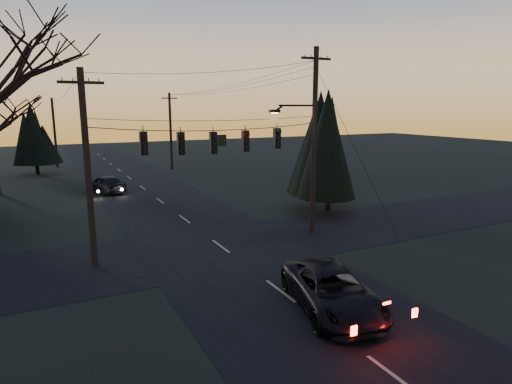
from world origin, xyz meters
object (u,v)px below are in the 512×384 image
sedan_oncoming_a (106,184)px  utility_pole_far_r (172,169)px  utility_pole_far_l (58,167)px  suv_near (332,291)px  utility_pole_right (312,232)px  evergreen_right (330,149)px  utility_pole_left (95,266)px

sedan_oncoming_a → utility_pole_far_r: bearing=-146.7°
utility_pole_far_l → suv_near: (6.80, -44.14, 0.72)m
utility_pole_right → evergreen_right: size_ratio=1.39×
utility_pole_right → utility_pole_far_r: bearing=90.0°
evergreen_right → suv_near: bearing=-125.7°
utility_pole_left → utility_pole_far_r: same height
utility_pole_left → utility_pole_far_l: 36.00m
utility_pole_far_r → utility_pole_right: bearing=-90.0°
suv_near → utility_pole_left: bearing=143.6°
utility_pole_left → utility_pole_far_l: utility_pole_left is taller
suv_near → evergreen_right: bearing=68.0°
sedan_oncoming_a → suv_near: bearing=80.5°
utility_pole_far_r → evergreen_right: (3.96, -24.10, 4.20)m
suv_near → sedan_oncoming_a: 25.53m
evergreen_right → utility_pole_right: bearing=-135.4°
utility_pole_far_l → sedan_oncoming_a: utility_pole_far_l is taller
utility_pole_far_r → sedan_oncoming_a: 13.95m
utility_pole_right → utility_pole_far_r: 28.00m
evergreen_right → suv_near: 15.24m
utility_pole_far_r → utility_pole_far_l: size_ratio=1.06×
utility_pole_far_r → sedan_oncoming_a: utility_pole_far_r is taller
utility_pole_left → suv_near: bearing=-50.1°
utility_pole_left → suv_near: 10.63m
utility_pole_right → utility_pole_far_r: utility_pole_right is taller
suv_near → sedan_oncoming_a: bearing=112.6°
evergreen_right → suv_near: evergreen_right is taller
suv_near → sedan_oncoming_a: (-3.95, 25.22, 0.03)m
utility_pole_far_l → suv_near: size_ratio=1.55×
utility_pole_far_r → suv_near: (-4.70, -36.14, 0.72)m
utility_pole_right → utility_pole_far_r: (0.00, 28.00, 0.00)m
utility_pole_right → suv_near: size_ratio=1.94×
utility_pole_right → suv_near: (-4.70, -8.14, 0.72)m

